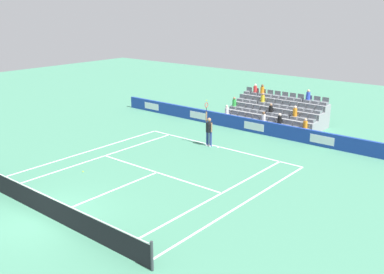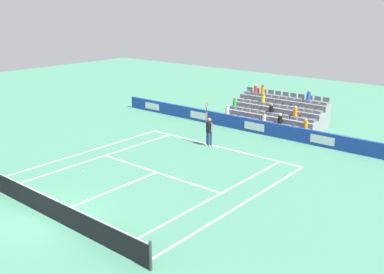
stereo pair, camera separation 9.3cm
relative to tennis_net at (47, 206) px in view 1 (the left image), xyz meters
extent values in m
plane|color=#47896B|center=(0.00, 0.00, -0.49)|extent=(80.00, 80.00, 0.00)
cube|color=white|center=(0.00, -11.89, -0.49)|extent=(10.97, 0.10, 0.01)
cube|color=white|center=(0.00, -6.40, -0.49)|extent=(8.23, 0.10, 0.01)
cube|color=white|center=(0.00, -3.20, -0.49)|extent=(0.10, 6.40, 0.01)
cube|color=white|center=(4.12, -5.95, -0.49)|extent=(0.10, 11.89, 0.01)
cube|color=white|center=(-4.12, -5.95, -0.49)|extent=(0.10, 11.89, 0.01)
cube|color=white|center=(5.49, -5.95, -0.49)|extent=(0.10, 11.89, 0.01)
cube|color=white|center=(-5.49, -5.95, -0.49)|extent=(0.10, 11.89, 0.01)
cube|color=white|center=(0.00, -11.79, -0.49)|extent=(0.10, 0.20, 0.01)
cube|color=#193899|center=(0.00, -15.93, -0.04)|extent=(24.05, 0.20, 0.91)
cube|color=white|center=(-4.81, -15.82, -0.04)|extent=(1.54, 0.01, 0.51)
cube|color=white|center=(0.00, -15.82, -0.04)|extent=(1.54, 0.01, 0.51)
cube|color=white|center=(4.81, -15.82, -0.04)|extent=(1.54, 0.01, 0.51)
cube|color=white|center=(9.62, -15.82, -0.04)|extent=(1.54, 0.01, 0.51)
cylinder|color=#33383D|center=(-5.94, 0.00, 0.04)|extent=(0.10, 0.10, 1.07)
cube|color=black|center=(0.00, 0.00, -0.03)|extent=(11.77, 0.02, 0.92)
cube|color=white|center=(0.00, 0.00, 0.45)|extent=(11.77, 0.04, 0.04)
cylinder|color=navy|center=(0.48, -11.62, -0.04)|extent=(0.16, 0.16, 0.90)
cylinder|color=navy|center=(0.72, -11.63, -0.04)|extent=(0.16, 0.16, 0.90)
cube|color=white|center=(0.48, -11.62, -0.45)|extent=(0.12, 0.26, 0.08)
cube|color=white|center=(0.72, -11.63, -0.45)|extent=(0.12, 0.26, 0.08)
cube|color=black|center=(0.60, -11.63, 0.71)|extent=(0.22, 0.36, 0.60)
sphere|color=#9E7251|center=(0.60, -11.63, 1.17)|extent=(0.24, 0.24, 0.24)
cylinder|color=#9E7251|center=(0.82, -11.63, 1.32)|extent=(0.09, 0.09, 0.62)
cylinder|color=#9E7251|center=(0.38, -11.57, 0.73)|extent=(0.09, 0.09, 0.56)
cylinder|color=black|center=(0.82, -11.63, 1.77)|extent=(0.04, 0.04, 0.28)
torus|color=red|center=(0.82, -11.63, 2.05)|extent=(0.03, 0.31, 0.31)
sphere|color=#D1E533|center=(0.82, -11.63, 2.33)|extent=(0.07, 0.07, 0.07)
cube|color=gray|center=(0.00, -17.00, -0.28)|extent=(6.82, 0.95, 0.42)
cube|color=slate|center=(-3.10, -17.00, 0.03)|extent=(0.48, 0.44, 0.20)
cube|color=slate|center=(-3.10, -17.20, 0.28)|extent=(0.48, 0.04, 0.30)
cube|color=slate|center=(-2.48, -17.00, 0.03)|extent=(0.48, 0.44, 0.20)
cube|color=slate|center=(-2.48, -17.20, 0.28)|extent=(0.48, 0.04, 0.30)
cube|color=slate|center=(-1.86, -17.00, 0.03)|extent=(0.48, 0.44, 0.20)
cube|color=slate|center=(-1.86, -17.20, 0.28)|extent=(0.48, 0.04, 0.30)
cube|color=slate|center=(-1.24, -17.00, 0.03)|extent=(0.48, 0.44, 0.20)
cube|color=slate|center=(-1.24, -17.20, 0.28)|extent=(0.48, 0.04, 0.30)
cube|color=slate|center=(-0.62, -17.00, 0.03)|extent=(0.48, 0.44, 0.20)
cube|color=slate|center=(-0.62, -17.20, 0.28)|extent=(0.48, 0.04, 0.30)
cube|color=slate|center=(0.00, -17.00, 0.03)|extent=(0.48, 0.44, 0.20)
cube|color=slate|center=(0.00, -17.20, 0.28)|extent=(0.48, 0.04, 0.30)
cube|color=slate|center=(0.62, -17.00, 0.03)|extent=(0.48, 0.44, 0.20)
cube|color=slate|center=(0.62, -17.20, 0.28)|extent=(0.48, 0.04, 0.30)
cube|color=slate|center=(1.24, -17.00, 0.03)|extent=(0.48, 0.44, 0.20)
cube|color=slate|center=(1.24, -17.20, 0.28)|extent=(0.48, 0.04, 0.30)
cube|color=slate|center=(1.86, -17.00, 0.03)|extent=(0.48, 0.44, 0.20)
cube|color=slate|center=(1.86, -17.20, 0.28)|extent=(0.48, 0.04, 0.30)
cube|color=slate|center=(2.48, -17.00, 0.03)|extent=(0.48, 0.44, 0.20)
cube|color=slate|center=(2.48, -17.20, 0.28)|extent=(0.48, 0.04, 0.30)
cube|color=slate|center=(3.10, -17.00, 0.03)|extent=(0.48, 0.44, 0.20)
cube|color=slate|center=(3.10, -17.20, 0.28)|extent=(0.48, 0.04, 0.30)
cube|color=gray|center=(0.00, -17.95, -0.07)|extent=(6.82, 0.95, 0.84)
cube|color=slate|center=(-3.10, -17.95, 0.45)|extent=(0.48, 0.44, 0.20)
cube|color=slate|center=(-3.10, -18.15, 0.70)|extent=(0.48, 0.04, 0.30)
cube|color=slate|center=(-2.48, -17.95, 0.45)|extent=(0.48, 0.44, 0.20)
cube|color=slate|center=(-2.48, -18.15, 0.70)|extent=(0.48, 0.04, 0.30)
cube|color=slate|center=(-1.86, -17.95, 0.45)|extent=(0.48, 0.44, 0.20)
cube|color=slate|center=(-1.86, -18.15, 0.70)|extent=(0.48, 0.04, 0.30)
cube|color=slate|center=(-1.24, -17.95, 0.45)|extent=(0.48, 0.44, 0.20)
cube|color=slate|center=(-1.24, -18.15, 0.70)|extent=(0.48, 0.04, 0.30)
cube|color=slate|center=(-0.62, -17.95, 0.45)|extent=(0.48, 0.44, 0.20)
cube|color=slate|center=(-0.62, -18.15, 0.70)|extent=(0.48, 0.04, 0.30)
cube|color=slate|center=(0.00, -17.95, 0.45)|extent=(0.48, 0.44, 0.20)
cube|color=slate|center=(0.00, -18.15, 0.70)|extent=(0.48, 0.04, 0.30)
cube|color=slate|center=(0.62, -17.95, 0.45)|extent=(0.48, 0.44, 0.20)
cube|color=slate|center=(0.62, -18.15, 0.70)|extent=(0.48, 0.04, 0.30)
cube|color=slate|center=(1.24, -17.95, 0.45)|extent=(0.48, 0.44, 0.20)
cube|color=slate|center=(1.24, -18.15, 0.70)|extent=(0.48, 0.04, 0.30)
cube|color=slate|center=(1.86, -17.95, 0.45)|extent=(0.48, 0.44, 0.20)
cube|color=slate|center=(1.86, -18.15, 0.70)|extent=(0.48, 0.04, 0.30)
cube|color=slate|center=(2.48, -17.95, 0.45)|extent=(0.48, 0.44, 0.20)
cube|color=slate|center=(2.48, -18.15, 0.70)|extent=(0.48, 0.04, 0.30)
cube|color=slate|center=(3.10, -17.95, 0.45)|extent=(0.48, 0.44, 0.20)
cube|color=slate|center=(3.10, -18.15, 0.70)|extent=(0.48, 0.04, 0.30)
cube|color=gray|center=(0.00, -18.90, 0.14)|extent=(6.82, 0.95, 1.26)
cube|color=slate|center=(-3.10, -18.90, 0.87)|extent=(0.48, 0.44, 0.20)
cube|color=slate|center=(-3.10, -19.10, 1.12)|extent=(0.48, 0.04, 0.30)
cube|color=slate|center=(-2.48, -18.90, 0.87)|extent=(0.48, 0.44, 0.20)
cube|color=slate|center=(-2.48, -19.10, 1.12)|extent=(0.48, 0.04, 0.30)
cube|color=slate|center=(-1.86, -18.90, 0.87)|extent=(0.48, 0.44, 0.20)
cube|color=slate|center=(-1.86, -19.10, 1.12)|extent=(0.48, 0.04, 0.30)
cube|color=slate|center=(-1.24, -18.90, 0.87)|extent=(0.48, 0.44, 0.20)
cube|color=slate|center=(-1.24, -19.10, 1.12)|extent=(0.48, 0.04, 0.30)
cube|color=slate|center=(-0.62, -18.90, 0.87)|extent=(0.48, 0.44, 0.20)
cube|color=slate|center=(-0.62, -19.10, 1.12)|extent=(0.48, 0.04, 0.30)
cube|color=slate|center=(0.00, -18.90, 0.87)|extent=(0.48, 0.44, 0.20)
cube|color=slate|center=(0.00, -19.10, 1.12)|extent=(0.48, 0.04, 0.30)
cube|color=slate|center=(0.62, -18.90, 0.87)|extent=(0.48, 0.44, 0.20)
cube|color=slate|center=(0.62, -19.10, 1.12)|extent=(0.48, 0.04, 0.30)
cube|color=slate|center=(1.24, -18.90, 0.87)|extent=(0.48, 0.44, 0.20)
cube|color=slate|center=(1.24, -19.10, 1.12)|extent=(0.48, 0.04, 0.30)
cube|color=slate|center=(1.86, -18.90, 0.87)|extent=(0.48, 0.44, 0.20)
cube|color=slate|center=(1.86, -19.10, 1.12)|extent=(0.48, 0.04, 0.30)
cube|color=slate|center=(2.48, -18.90, 0.87)|extent=(0.48, 0.44, 0.20)
cube|color=slate|center=(2.48, -19.10, 1.12)|extent=(0.48, 0.04, 0.30)
cube|color=slate|center=(3.10, -18.90, 0.87)|extent=(0.48, 0.44, 0.20)
cube|color=slate|center=(3.10, -19.10, 1.12)|extent=(0.48, 0.04, 0.30)
cube|color=gray|center=(0.00, -19.85, 0.35)|extent=(6.82, 0.95, 1.68)
cube|color=slate|center=(-3.10, -19.85, 1.29)|extent=(0.48, 0.44, 0.20)
cube|color=slate|center=(-3.10, -20.05, 1.54)|extent=(0.48, 0.04, 0.30)
cube|color=slate|center=(-2.48, -19.85, 1.29)|extent=(0.48, 0.44, 0.20)
cube|color=slate|center=(-2.48, -20.05, 1.54)|extent=(0.48, 0.04, 0.30)
cube|color=slate|center=(-1.86, -19.85, 1.29)|extent=(0.48, 0.44, 0.20)
cube|color=slate|center=(-1.86, -20.05, 1.54)|extent=(0.48, 0.04, 0.30)
cube|color=slate|center=(-1.24, -19.85, 1.29)|extent=(0.48, 0.44, 0.20)
cube|color=slate|center=(-1.24, -20.05, 1.54)|extent=(0.48, 0.04, 0.30)
cube|color=slate|center=(-0.62, -19.85, 1.29)|extent=(0.48, 0.44, 0.20)
cube|color=slate|center=(-0.62, -20.05, 1.54)|extent=(0.48, 0.04, 0.30)
cube|color=slate|center=(0.00, -19.85, 1.29)|extent=(0.48, 0.44, 0.20)
cube|color=slate|center=(0.00, -20.05, 1.54)|extent=(0.48, 0.04, 0.30)
cube|color=slate|center=(0.62, -19.85, 1.29)|extent=(0.48, 0.44, 0.20)
cube|color=slate|center=(0.62, -20.05, 1.54)|extent=(0.48, 0.04, 0.30)
cube|color=slate|center=(1.24, -19.85, 1.29)|extent=(0.48, 0.44, 0.20)
cube|color=slate|center=(1.24, -20.05, 1.54)|extent=(0.48, 0.04, 0.30)
cube|color=slate|center=(1.86, -19.85, 1.29)|extent=(0.48, 0.44, 0.20)
cube|color=slate|center=(1.86, -20.05, 1.54)|extent=(0.48, 0.04, 0.30)
cube|color=slate|center=(2.48, -19.85, 1.29)|extent=(0.48, 0.44, 0.20)
cube|color=slate|center=(2.48, -20.05, 1.54)|extent=(0.48, 0.04, 0.30)
cube|color=slate|center=(3.10, -19.85, 1.29)|extent=(0.48, 0.44, 0.20)
cube|color=slate|center=(3.10, -20.05, 1.54)|extent=(0.48, 0.04, 0.30)
cylinder|color=green|center=(3.10, -18.00, 0.79)|extent=(0.28, 0.28, 0.48)
sphere|color=#9E7251|center=(3.10, -18.00, 1.13)|extent=(0.20, 0.20, 0.20)
cylinder|color=red|center=(2.48, -19.90, 1.61)|extent=(0.28, 0.28, 0.45)
sphere|color=beige|center=(2.48, -19.90, 1.93)|extent=(0.20, 0.20, 0.20)
cylinder|color=orange|center=(-3.10, -17.05, 0.36)|extent=(0.28, 0.28, 0.46)
sphere|color=#D3A884|center=(-3.10, -17.05, 0.69)|extent=(0.20, 0.20, 0.20)
cylinder|color=black|center=(0.00, -18.00, 0.76)|extent=(0.28, 0.28, 0.43)
sphere|color=#9E7251|center=(0.00, -18.00, 1.07)|extent=(0.20, 0.20, 0.20)
cylinder|color=blue|center=(-1.86, -19.90, 1.65)|extent=(0.28, 0.28, 0.52)
sphere|color=#D3A884|center=(-1.86, -19.90, 2.01)|extent=(0.20, 0.20, 0.20)
cylinder|color=white|center=(0.00, -17.05, 0.34)|extent=(0.28, 0.28, 0.43)
sphere|color=brown|center=(0.00, -17.05, 0.66)|extent=(0.20, 0.20, 0.20)
cylinder|color=white|center=(3.10, -17.05, 0.36)|extent=(0.28, 0.28, 0.46)
sphere|color=beige|center=(3.10, -17.05, 0.69)|extent=(0.20, 0.20, 0.20)
cylinder|color=orange|center=(1.86, -19.90, 1.62)|extent=(0.28, 0.28, 0.47)
sphere|color=brown|center=(1.86, -19.90, 1.96)|extent=(0.20, 0.20, 0.20)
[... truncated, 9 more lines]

